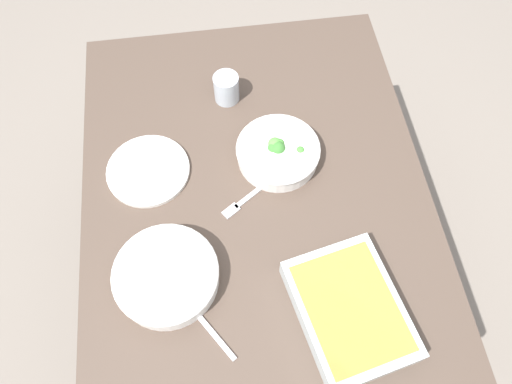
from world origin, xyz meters
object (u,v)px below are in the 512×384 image
Objects in this scene: stew_bowl at (166,276)px; broccoli_bowl at (278,152)px; baking_dish at (350,310)px; drink_cup at (226,89)px; side_plate at (148,170)px; spoon_by_stew at (203,321)px; fork_on_table at (246,199)px.

broccoli_bowl is at bearing -45.72° from stew_bowl.
baking_dish reaches higher than stew_bowl.
drink_cup reaches higher than side_plate.
spoon_by_stew is 0.99× the size of fork_on_table.
spoon_by_stew is (-0.42, -0.11, -0.00)m from side_plate.
drink_cup is at bearing 26.66° from broccoli_bowl.
spoon_by_stew is at bearing -165.40° from side_plate.
stew_bowl is 0.31m from side_plate.
stew_bowl is at bearing 134.28° from broccoli_bowl.
stew_bowl is 2.92× the size of drink_cup.
stew_bowl is 1.58× the size of fork_on_table.
side_plate is 1.41× the size of spoon_by_stew.
side_plate is at bearing 14.60° from spoon_by_stew.
drink_cup is 0.34m from fork_on_table.
broccoli_bowl reaches higher than fork_on_table.
drink_cup is at bearing -20.65° from stew_bowl.
broccoli_bowl is at bearing 11.65° from baking_dish.
side_plate is (0.31, 0.04, -0.03)m from stew_bowl.
side_plate is 0.43m from spoon_by_stew.
spoon_by_stew is 0.33m from fork_on_table.
drink_cup is 0.39× the size of side_plate.
side_plate is at bearing 89.21° from broccoli_bowl.
fork_on_table is at bearing -48.17° from stew_bowl.
baking_dish is 0.70m from drink_cup.
baking_dish is at bearing -135.52° from side_plate.
broccoli_bowl is at bearing -90.79° from side_plate.
spoon_by_stew is at bearing -146.40° from stew_bowl.
broccoli_bowl is 1.02× the size of side_plate.
stew_bowl is at bearing 131.83° from fork_on_table.
spoon_by_stew is at bearing 149.95° from broccoli_bowl.
drink_cup is 0.54× the size of fork_on_table.
side_plate is (0.00, 0.35, -0.02)m from broccoli_bowl.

